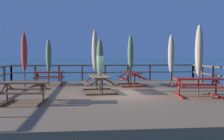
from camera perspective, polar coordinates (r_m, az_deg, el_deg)
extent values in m
plane|color=#2D5B6B|center=(11.84, 0.40, -9.09)|extent=(600.00, 600.00, 0.00)
cube|color=#846647|center=(11.76, 0.40, -7.13)|extent=(12.41, 11.50, 0.83)
cube|color=brown|center=(17.16, -1.51, 1.04)|extent=(12.11, 0.09, 0.08)
cube|color=brown|center=(17.18, -1.51, -0.54)|extent=(12.11, 0.07, 0.06)
cube|color=brown|center=(17.82, -21.31, -0.79)|extent=(0.10, 0.10, 1.05)
cube|color=brown|center=(17.47, -16.53, -0.78)|extent=(0.10, 0.10, 1.05)
cube|color=brown|center=(17.24, -11.59, -0.76)|extent=(0.10, 0.10, 1.05)
cube|color=brown|center=(17.15, -6.56, -0.74)|extent=(0.10, 0.10, 1.05)
cube|color=brown|center=(17.19, -1.51, -0.71)|extent=(0.10, 0.10, 1.05)
cube|color=brown|center=(17.36, 3.48, -0.68)|extent=(0.10, 0.10, 1.05)
cube|color=brown|center=(17.65, 8.34, -0.64)|extent=(0.10, 0.10, 1.05)
cube|color=brown|center=(18.08, 13.00, -0.60)|extent=(0.10, 0.10, 1.05)
cube|color=brown|center=(18.61, 17.43, -0.56)|extent=(0.10, 0.10, 1.05)
cube|color=brown|center=(16.48, -22.64, -1.12)|extent=(0.10, 0.10, 1.05)
cube|color=brown|center=(17.82, -21.31, -0.79)|extent=(0.10, 0.10, 1.05)
cube|color=brown|center=(16.08, 21.31, -1.20)|extent=(0.10, 0.10, 1.05)
cube|color=brown|center=(17.33, 19.23, -0.85)|extent=(0.10, 0.10, 1.05)
cube|color=brown|center=(18.61, 17.43, -0.56)|extent=(0.10, 0.10, 1.05)
cube|color=brown|center=(11.93, -2.84, -1.39)|extent=(0.96, 2.19, 0.05)
cube|color=brown|center=(12.04, -0.20, -2.78)|extent=(0.48, 2.15, 0.04)
cube|color=brown|center=(11.89, -5.52, -2.87)|extent=(0.48, 2.15, 0.04)
cube|color=#432F1F|center=(11.14, -2.18, -5.40)|extent=(1.40, 0.21, 0.06)
cylinder|color=#432F1F|center=(11.09, -2.19, -3.66)|extent=(0.07, 0.07, 0.74)
cylinder|color=#432F1F|center=(11.11, -0.76, -2.50)|extent=(0.63, 0.12, 0.37)
cylinder|color=#432F1F|center=(11.03, -3.63, -2.55)|extent=(0.63, 0.12, 0.37)
cube|color=#432F1F|center=(12.87, -3.39, -4.24)|extent=(1.40, 0.21, 0.06)
cylinder|color=#432F1F|center=(12.83, -3.40, -2.73)|extent=(0.07, 0.07, 0.74)
cylinder|color=#432F1F|center=(12.85, -2.17, -1.73)|extent=(0.63, 0.12, 0.37)
cylinder|color=#432F1F|center=(12.78, -4.65, -1.77)|extent=(0.63, 0.12, 0.37)
cube|color=maroon|center=(11.24, 18.36, -1.83)|extent=(1.95, 0.92, 0.05)
cube|color=maroon|center=(10.74, 19.30, -3.68)|extent=(1.91, 0.44, 0.04)
cube|color=maroon|center=(11.79, 17.45, -3.05)|extent=(1.91, 0.44, 0.04)
cube|color=maroon|center=(11.10, 14.53, -5.53)|extent=(0.20, 1.40, 0.06)
cylinder|color=maroon|center=(11.05, 14.56, -3.78)|extent=(0.07, 0.07, 0.74)
cylinder|color=maroon|center=(10.76, 14.96, -2.80)|extent=(0.11, 0.63, 0.37)
cylinder|color=maroon|center=(11.30, 14.20, -2.51)|extent=(0.11, 0.63, 0.37)
cube|color=maroon|center=(11.59, 21.90, -5.29)|extent=(0.20, 1.40, 0.06)
cylinder|color=maroon|center=(11.54, 21.93, -3.62)|extent=(0.07, 0.07, 0.74)
cylinder|color=maroon|center=(11.26, 22.50, -2.67)|extent=(0.11, 0.63, 0.37)
cylinder|color=maroon|center=(11.78, 21.44, -2.40)|extent=(0.11, 0.63, 0.37)
cube|color=maroon|center=(15.41, -13.61, -0.45)|extent=(1.76, 0.84, 0.05)
cube|color=maroon|center=(14.87, -13.80, -1.73)|extent=(1.74, 0.36, 0.04)
cube|color=maroon|center=(15.99, -13.41, -1.39)|extent=(1.74, 0.36, 0.04)
cube|color=maroon|center=(15.55, -16.09, -3.08)|extent=(0.15, 1.40, 0.06)
cylinder|color=maroon|center=(15.52, -16.11, -1.83)|extent=(0.07, 0.07, 0.74)
cylinder|color=maroon|center=(15.22, -16.27, -1.09)|extent=(0.09, 0.63, 0.37)
cylinder|color=maroon|center=(15.77, -15.98, -0.94)|extent=(0.09, 0.63, 0.37)
cube|color=maroon|center=(15.42, -11.05, -3.06)|extent=(0.15, 1.40, 0.06)
cylinder|color=maroon|center=(15.39, -11.06, -1.80)|extent=(0.07, 0.07, 0.74)
cylinder|color=maroon|center=(15.09, -11.12, -1.06)|extent=(0.09, 0.63, 0.37)
cylinder|color=maroon|center=(15.65, -11.02, -0.91)|extent=(0.09, 0.63, 0.37)
cube|color=maroon|center=(14.55, 4.29, -0.57)|extent=(0.85, 2.01, 0.05)
cube|color=maroon|center=(14.70, 6.42, -1.72)|extent=(0.37, 1.99, 0.04)
cube|color=maroon|center=(14.46, 2.12, -1.78)|extent=(0.37, 1.99, 0.04)
cube|color=maroon|center=(13.83, 5.01, -3.73)|extent=(1.40, 0.15, 0.06)
cylinder|color=maroon|center=(13.80, 5.01, -2.32)|extent=(0.07, 0.07, 0.74)
cylinder|color=maroon|center=(13.84, 6.15, -1.40)|extent=(0.63, 0.09, 0.37)
cylinder|color=maroon|center=(13.71, 3.88, -1.43)|extent=(0.63, 0.09, 0.37)
cube|color=maroon|center=(15.40, 3.63, -3.02)|extent=(1.40, 0.15, 0.06)
cylinder|color=maroon|center=(15.37, 3.63, -1.76)|extent=(0.07, 0.07, 0.74)
cylinder|color=maroon|center=(15.41, 4.66, -0.93)|extent=(0.63, 0.09, 0.37)
cylinder|color=maroon|center=(15.29, 2.61, -0.95)|extent=(0.63, 0.09, 0.37)
cube|color=brown|center=(9.70, -18.68, -2.61)|extent=(1.67, 0.84, 0.05)
cube|color=brown|center=(9.20, -19.62, -4.82)|extent=(1.64, 0.36, 0.04)
cube|color=brown|center=(10.26, -17.78, -3.97)|extent=(1.64, 0.36, 0.04)
cube|color=brown|center=(9.98, -22.14, -6.63)|extent=(0.15, 1.40, 0.06)
cylinder|color=brown|center=(9.93, -22.18, -4.69)|extent=(0.07, 0.07, 0.74)
cylinder|color=brown|center=(9.64, -22.76, -3.62)|extent=(0.09, 0.63, 0.37)
cylinder|color=brown|center=(10.17, -21.67, -3.26)|extent=(0.09, 0.63, 0.37)
cube|color=brown|center=(9.63, -14.94, -6.85)|extent=(0.15, 1.40, 0.06)
cylinder|color=brown|center=(9.58, -14.97, -4.85)|extent=(0.07, 0.07, 0.74)
cylinder|color=brown|center=(9.28, -15.36, -3.74)|extent=(0.09, 0.63, 0.37)
cylinder|color=brown|center=(9.83, -14.64, -3.35)|extent=(0.09, 0.63, 0.37)
cylinder|color=#4C3828|center=(11.93, -2.66, 0.64)|extent=(0.06, 0.06, 2.33)
ellipsoid|color=#4C704C|center=(11.92, -2.67, 2.62)|extent=(0.32, 0.32, 1.77)
cylinder|color=#2D432D|center=(11.92, -2.67, 1.98)|extent=(0.21, 0.21, 0.05)
cone|color=#4C3828|center=(11.94, -2.68, 6.56)|extent=(0.10, 0.10, 0.14)
cylinder|color=#4C3828|center=(11.16, 18.59, 1.52)|extent=(0.06, 0.06, 2.80)
ellipsoid|color=tan|center=(11.16, 18.64, 4.07)|extent=(0.32, 0.32, 2.13)
cylinder|color=#685B4C|center=(11.16, 18.62, 3.25)|extent=(0.21, 0.21, 0.05)
cone|color=#4C3828|center=(11.22, 18.73, 9.04)|extent=(0.10, 0.10, 0.14)
cylinder|color=#4C3828|center=(15.38, -13.78, 1.44)|extent=(0.06, 0.06, 2.50)
ellipsoid|color=#4C704C|center=(15.37, -13.81, 3.09)|extent=(0.32, 0.32, 1.90)
cylinder|color=#2D432D|center=(15.38, -13.80, 2.56)|extent=(0.21, 0.21, 0.05)
cone|color=#4C3828|center=(15.40, -13.85, 6.35)|extent=(0.10, 0.10, 0.14)
cylinder|color=#4C3828|center=(14.48, 4.10, 1.83)|extent=(0.06, 0.06, 2.70)
ellipsoid|color=#4C704C|center=(14.48, 4.11, 3.73)|extent=(0.32, 0.32, 2.06)
cylinder|color=#2D432D|center=(14.48, 4.10, 3.12)|extent=(0.21, 0.21, 0.05)
cone|color=#4C3828|center=(14.52, 4.12, 7.45)|extent=(0.10, 0.10, 0.14)
cylinder|color=#4C3828|center=(14.07, 12.88, 1.64)|extent=(0.06, 0.06, 2.67)
ellipsoid|color=tan|center=(14.06, 12.90, 3.56)|extent=(0.32, 0.32, 2.03)
cylinder|color=#685B4C|center=(14.06, 12.89, 2.94)|extent=(0.21, 0.21, 0.05)
cone|color=#4C3828|center=(14.10, 12.95, 7.35)|extent=(0.10, 0.10, 0.14)
cylinder|color=#4C3828|center=(14.00, -3.80, 2.22)|extent=(0.06, 0.06, 2.91)
ellipsoid|color=tan|center=(14.00, -3.81, 4.33)|extent=(0.32, 0.32, 2.21)
cylinder|color=#685B4C|center=(14.00, -3.80, 3.65)|extent=(0.21, 0.21, 0.05)
cone|color=#4C3828|center=(14.06, -3.82, 8.45)|extent=(0.10, 0.10, 0.14)
cylinder|color=#4C3828|center=(14.78, -18.76, 1.89)|extent=(0.06, 0.06, 2.80)
ellipsoid|color=#A33328|center=(14.78, -18.79, 3.82)|extent=(0.32, 0.32, 2.13)
cylinder|color=maroon|center=(14.78, -18.78, 3.20)|extent=(0.21, 0.21, 0.05)
cone|color=#4C3828|center=(14.83, -18.86, 7.59)|extent=(0.10, 0.10, 0.14)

